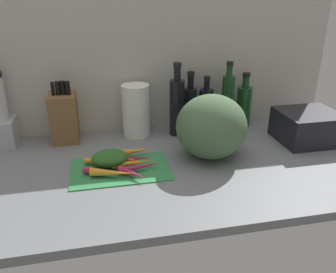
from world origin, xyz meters
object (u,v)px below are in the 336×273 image
at_px(carrot_1, 141,167).
at_px(bottle_4, 244,105).
at_px(carrot_0, 102,161).
at_px(bottle_2, 206,108).
at_px(carrot_3, 134,163).
at_px(bottle_3, 227,101).
at_px(carrot_7, 112,173).
at_px(winter_squash, 211,127).
at_px(carrot_9, 124,159).
at_px(knife_block, 64,117).
at_px(carrot_5, 101,172).
at_px(carrot_2, 103,173).
at_px(cutting_board, 120,169).
at_px(carrot_4, 132,159).
at_px(bottle_0, 177,106).
at_px(dish_rack, 307,127).
at_px(carrot_6, 132,173).
at_px(carrot_8, 132,152).
at_px(bottle_1, 190,107).
at_px(paper_towel_roll, 136,110).

height_order(carrot_1, bottle_4, bottle_4).
distance_m(carrot_0, bottle_2, 0.57).
bearing_deg(bottle_4, carrot_0, -157.57).
height_order(carrot_3, bottle_3, bottle_3).
height_order(carrot_7, winter_squash, winter_squash).
relative_size(carrot_9, knife_block, 0.55).
relative_size(carrot_5, bottle_2, 0.51).
distance_m(carrot_2, carrot_9, 0.11).
distance_m(cutting_board, carrot_4, 0.06).
bearing_deg(bottle_0, carrot_0, -144.91).
bearing_deg(carrot_7, cutting_board, 59.46).
xyz_separation_m(carrot_7, bottle_2, (0.45, 0.39, 0.07)).
xyz_separation_m(carrot_9, bottle_4, (0.59, 0.28, 0.08)).
xyz_separation_m(bottle_2, dish_rack, (0.38, -0.23, -0.03)).
bearing_deg(knife_block, carrot_6, -58.28).
relative_size(carrot_6, bottle_2, 0.48).
xyz_separation_m(cutting_board, carrot_8, (0.05, 0.09, 0.02)).
bearing_deg(bottle_1, knife_block, -178.95).
xyz_separation_m(carrot_8, bottle_1, (0.29, 0.24, 0.08)).
relative_size(carrot_1, bottle_0, 0.51).
bearing_deg(bottle_3, carrot_1, -144.03).
xyz_separation_m(carrot_5, carrot_9, (0.09, 0.07, 0.00)).
xyz_separation_m(cutting_board, carrot_3, (0.05, 0.00, 0.02)).
height_order(paper_towel_roll, bottle_2, bottle_2).
relative_size(carrot_4, carrot_9, 1.13).
bearing_deg(carrot_3, carrot_5, -162.04).
distance_m(bottle_0, bottle_1, 0.09).
relative_size(carrot_3, knife_block, 0.60).
distance_m(carrot_7, winter_squash, 0.41).
relative_size(carrot_1, bottle_4, 0.64).
distance_m(carrot_8, bottle_3, 0.51).
distance_m(carrot_0, carrot_4, 0.11).
bearing_deg(carrot_3, dish_rack, 7.24).
distance_m(carrot_1, carrot_2, 0.13).
xyz_separation_m(carrot_5, paper_towel_roll, (0.17, 0.35, 0.09)).
relative_size(paper_towel_roll, bottle_1, 0.84).
distance_m(carrot_4, bottle_0, 0.35).
height_order(carrot_1, paper_towel_roll, paper_towel_roll).
bearing_deg(winter_squash, bottle_0, 107.48).
bearing_deg(carrot_9, bottle_2, 35.98).
bearing_deg(bottle_1, winter_squash, -89.24).
bearing_deg(carrot_0, carrot_4, -3.75).
bearing_deg(dish_rack, carrot_8, -179.34).
distance_m(carrot_6, bottle_1, 0.51).
height_order(carrot_0, carrot_7, carrot_7).
relative_size(carrot_7, bottle_3, 0.47).
height_order(carrot_1, carrot_8, carrot_8).
distance_m(knife_block, paper_towel_roll, 0.30).
height_order(carrot_4, carrot_8, carrot_8).
distance_m(carrot_0, carrot_7, 0.11).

